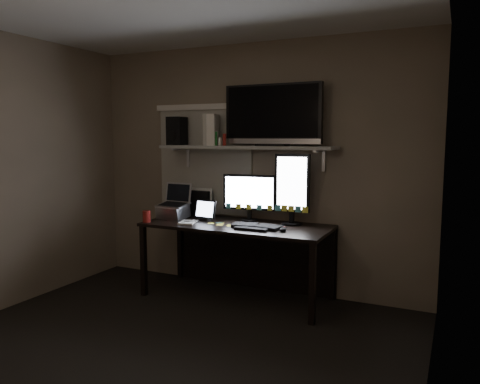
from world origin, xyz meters
The scene contains 20 objects.
floor centered at (0.00, 0.00, 0.00)m, with size 3.60×3.60×0.00m, color black.
back_wall centered at (0.00, 1.80, 1.25)m, with size 3.60×3.60×0.00m, color #695C4B.
right_wall centered at (1.80, 0.00, 1.25)m, with size 3.60×3.60×0.00m, color #695C4B.
window_blinds centered at (-0.55, 1.79, 1.30)m, with size 1.10×0.02×1.10m, color #B3ACA1.
desk centered at (0.00, 1.55, 0.55)m, with size 1.80×0.75×0.73m.
wall_shelf centered at (0.00, 1.62, 1.46)m, with size 1.80×0.35×0.03m, color #A1A09C.
monitor_landscape centered at (0.04, 1.63, 0.97)m, with size 0.54×0.06×0.48m, color black.
monitor_portrait centered at (0.49, 1.63, 1.07)m, with size 0.34×0.06×0.69m, color black.
keyboard centered at (0.25, 1.34, 0.74)m, with size 0.48×0.19×0.03m, color black.
mouse centered at (0.52, 1.29, 0.75)m, with size 0.06×0.10×0.04m, color black.
notepad centered at (-0.46, 1.29, 0.74)m, with size 0.15×0.21×0.01m, color white.
tablet centered at (-0.36, 1.45, 0.84)m, with size 0.24×0.10×0.21m, color black.
file_sorter centered at (-0.55, 1.71, 0.87)m, with size 0.23×0.10×0.29m, color black.
laptop centered at (-0.73, 1.43, 0.91)m, with size 0.31×0.25×0.35m, color #B7B7BC.
cup centered at (-0.85, 1.14, 0.79)m, with size 0.08×0.08×0.11m, color maroon.
sticky_notes centered at (-0.12, 1.37, 0.73)m, with size 0.27×0.19×0.00m, color yellow, non-canonical shape.
tv centered at (0.27, 1.66, 1.77)m, with size 0.98×0.18×0.59m, color black.
game_console centered at (-0.36, 1.63, 1.64)m, with size 0.08×0.26×0.31m, color silver.
speaker centered at (-0.80, 1.64, 1.63)m, with size 0.16×0.20×0.29m, color black.
bottles centered at (-0.30, 1.56, 1.55)m, with size 0.21×0.05×0.14m, color #A50F0C, non-canonical shape.
Camera 1 is at (1.92, -2.58, 1.57)m, focal length 35.00 mm.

